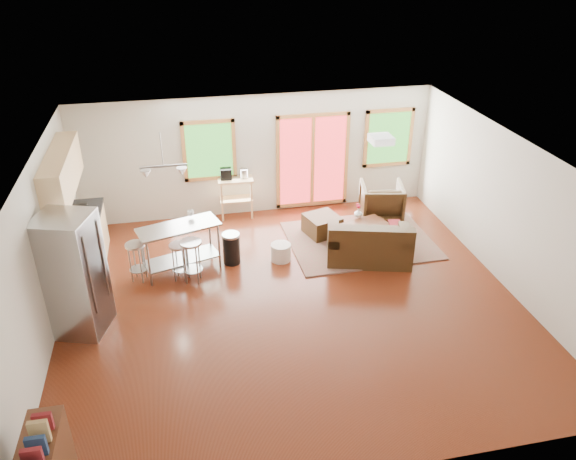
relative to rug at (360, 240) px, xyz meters
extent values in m
cube|color=#3E1509|center=(-1.77, -1.74, -0.02)|extent=(7.50, 7.00, 0.02)
cube|color=silver|center=(-1.77, -1.74, 2.60)|extent=(7.50, 7.00, 0.02)
cube|color=beige|center=(-1.77, 1.77, 1.29)|extent=(7.50, 0.02, 2.60)
cube|color=beige|center=(-5.53, -1.74, 1.29)|extent=(0.02, 7.00, 2.60)
cube|color=beige|center=(1.99, -1.74, 1.29)|extent=(0.02, 7.00, 2.60)
cube|color=beige|center=(-1.77, -5.25, 1.29)|extent=(7.50, 0.02, 2.60)
cube|color=#22551B|center=(-2.77, 1.72, 1.49)|extent=(0.94, 0.02, 1.14)
cube|color=#B06F36|center=(-2.77, 1.72, 2.10)|extent=(1.10, 0.05, 0.08)
cube|color=#B06F36|center=(-2.77, 1.72, 0.88)|extent=(1.10, 0.05, 0.08)
cube|color=#B06F36|center=(-3.28, 1.72, 1.49)|extent=(0.08, 0.05, 1.30)
cube|color=#B06F36|center=(-2.26, 1.72, 1.49)|extent=(0.08, 0.05, 1.30)
cube|color=#AF2226|center=(-0.57, 1.72, 1.09)|extent=(1.44, 0.02, 1.94)
cube|color=#B06F36|center=(-0.57, 1.72, 2.10)|extent=(1.60, 0.05, 0.08)
cube|color=#B06F36|center=(-0.57, 1.72, 0.08)|extent=(1.60, 0.05, 0.08)
cube|color=#B06F36|center=(-1.33, 1.72, 1.09)|extent=(0.08, 0.05, 2.10)
cube|color=#B06F36|center=(0.19, 1.72, 1.09)|extent=(0.08, 0.05, 2.10)
cube|color=#B06F36|center=(-0.57, 1.72, 1.09)|extent=(0.08, 0.05, 1.94)
cube|color=#22551B|center=(1.13, 1.72, 1.49)|extent=(0.94, 0.02, 1.14)
cube|color=#B06F36|center=(1.13, 1.72, 2.10)|extent=(1.10, 0.05, 0.08)
cube|color=#B06F36|center=(1.13, 1.72, 0.88)|extent=(1.10, 0.05, 0.08)
cube|color=#B06F36|center=(0.62, 1.72, 1.49)|extent=(0.08, 0.05, 1.30)
cube|color=#B06F36|center=(1.64, 1.72, 1.49)|extent=(0.08, 0.05, 1.30)
cube|color=#586441|center=(0.00, 0.00, 0.00)|extent=(2.85, 2.22, 0.03)
cube|color=black|center=(-0.07, -0.70, 0.20)|extent=(1.72, 1.25, 0.43)
cube|color=black|center=(-0.15, -1.02, 0.62)|extent=(1.55, 0.61, 0.39)
cube|color=black|center=(-0.71, -0.52, 0.50)|extent=(0.43, 0.90, 0.17)
cube|color=black|center=(0.58, -0.87, 0.50)|extent=(0.43, 0.90, 0.17)
cube|color=black|center=(-0.38, -0.56, 0.48)|extent=(0.77, 0.72, 0.12)
cube|color=black|center=(0.28, -0.74, 0.48)|extent=(0.77, 0.72, 0.12)
cube|color=#3E2112|center=(0.04, -0.08, 0.36)|extent=(1.12, 0.87, 0.04)
cube|color=#3E2112|center=(-0.28, -0.41, 0.16)|extent=(0.07, 0.07, 0.35)
cube|color=#3E2112|center=(0.50, -0.15, 0.16)|extent=(0.07, 0.07, 0.35)
cube|color=#3E2112|center=(-0.42, 0.00, 0.16)|extent=(0.07, 0.07, 0.35)
cube|color=#3E2112|center=(0.36, 0.26, 0.16)|extent=(0.07, 0.07, 0.35)
imported|color=black|center=(0.74, 0.86, 0.43)|extent=(1.01, 0.97, 0.89)
cube|color=black|center=(-0.68, 0.42, 0.20)|extent=(0.78, 0.78, 0.42)
cylinder|color=beige|center=(-1.69, -0.39, 0.15)|extent=(0.50, 0.50, 0.33)
imported|color=silver|center=(0.03, 0.28, 0.47)|extent=(0.22, 0.23, 0.17)
sphere|color=#AF1026|center=(0.05, 0.30, 0.61)|extent=(0.08, 0.08, 0.06)
sphere|color=#AF1026|center=(0.01, 0.25, 0.62)|extent=(0.08, 0.08, 0.06)
sphere|color=#AF1026|center=(0.02, 0.31, 0.64)|extent=(0.08, 0.08, 0.06)
imported|color=maroon|center=(0.53, -0.15, 0.54)|extent=(0.23, 0.07, 0.31)
cube|color=#DEB37A|center=(-5.22, -0.04, 0.44)|extent=(0.60, 2.20, 0.90)
cube|color=black|center=(-5.22, -0.04, 0.91)|extent=(0.64, 2.24, 0.04)
cube|color=#DEB37A|center=(-5.34, -0.04, 1.94)|extent=(0.36, 2.20, 0.70)
cylinder|color=#B7BABC|center=(-5.22, -0.54, 1.02)|extent=(0.12, 0.12, 0.18)
cube|color=black|center=(-5.22, 0.36, 1.03)|extent=(0.22, 0.18, 0.20)
cube|color=#B7BABC|center=(-5.12, -1.76, 0.96)|extent=(0.97, 0.96, 1.95)
cube|color=gray|center=(-4.76, -1.88, 0.96)|extent=(0.24, 0.69, 1.90)
cylinder|color=gray|center=(-4.81, -2.11, 1.12)|extent=(0.03, 0.03, 1.30)
cylinder|color=gray|center=(-4.67, -1.66, 1.12)|extent=(0.03, 0.03, 1.30)
cube|color=#B7BABC|center=(-3.52, -0.37, 0.87)|extent=(1.54, 0.97, 0.04)
cube|color=gray|center=(-3.52, -0.37, 0.22)|extent=(1.42, 0.87, 0.03)
cylinder|color=gray|center=(-4.08, -0.77, 0.42)|extent=(0.05, 0.05, 0.87)
cylinder|color=gray|center=(-2.84, -0.39, 0.42)|extent=(0.05, 0.05, 0.87)
cylinder|color=gray|center=(-4.21, -0.35, 0.42)|extent=(0.05, 0.05, 0.87)
cylinder|color=gray|center=(-2.97, 0.03, 0.42)|extent=(0.05, 0.05, 0.87)
imported|color=silver|center=(-3.29, -0.08, 1.00)|extent=(0.13, 0.11, 0.12)
cylinder|color=#B7BABC|center=(-4.29, -0.55, 0.70)|extent=(0.44, 0.44, 0.04)
cylinder|color=gray|center=(-4.17, -0.49, 0.33)|extent=(0.03, 0.03, 0.69)
cylinder|color=gray|center=(-4.34, -0.43, 0.33)|extent=(0.03, 0.03, 0.69)
cylinder|color=gray|center=(-4.41, -0.60, 0.33)|extent=(0.03, 0.03, 0.69)
cylinder|color=gray|center=(-4.23, -0.67, 0.33)|extent=(0.03, 0.03, 0.69)
cylinder|color=gray|center=(-4.29, -0.55, 0.21)|extent=(0.41, 0.41, 0.02)
cylinder|color=#B7BABC|center=(-3.55, -0.68, 0.67)|extent=(0.42, 0.42, 0.04)
cylinder|color=gray|center=(-3.44, -0.62, 0.32)|extent=(0.03, 0.03, 0.67)
cylinder|color=gray|center=(-3.61, -0.56, 0.32)|extent=(0.03, 0.03, 0.67)
cylinder|color=gray|center=(-3.67, -0.74, 0.32)|extent=(0.03, 0.03, 0.67)
cylinder|color=gray|center=(-3.50, -0.79, 0.32)|extent=(0.03, 0.03, 0.67)
cylinder|color=gray|center=(-3.55, -0.68, 0.20)|extent=(0.38, 0.38, 0.01)
cylinder|color=#B7BABC|center=(-3.35, -0.79, 0.77)|extent=(0.46, 0.46, 0.04)
cylinder|color=gray|center=(-3.22, -0.72, 0.37)|extent=(0.03, 0.03, 0.76)
cylinder|color=gray|center=(-3.42, -0.66, 0.37)|extent=(0.03, 0.03, 0.76)
cylinder|color=gray|center=(-3.47, -0.86, 0.37)|extent=(0.03, 0.03, 0.76)
cylinder|color=gray|center=(-3.27, -0.91, 0.37)|extent=(0.03, 0.03, 0.76)
cylinder|color=gray|center=(-3.35, -0.79, 0.23)|extent=(0.42, 0.42, 0.02)
cylinder|color=black|center=(-2.61, -0.30, 0.27)|extent=(0.42, 0.42, 0.56)
cylinder|color=#B7BABC|center=(-2.61, -0.30, 0.57)|extent=(0.43, 0.43, 0.05)
cube|color=#DEB37A|center=(-2.28, 1.61, 0.85)|extent=(0.75, 0.50, 0.04)
cube|color=#DEB37A|center=(-2.28, 1.61, 0.40)|extent=(0.71, 0.47, 0.03)
cube|color=#DEB37A|center=(-2.60, 1.44, 0.43)|extent=(0.04, 0.04, 0.88)
cube|color=#DEB37A|center=(-1.97, 1.41, 0.43)|extent=(0.04, 0.04, 0.88)
cube|color=#DEB37A|center=(-2.58, 1.81, 0.43)|extent=(0.04, 0.04, 0.88)
cube|color=#DEB37A|center=(-1.95, 1.79, 0.43)|extent=(0.04, 0.04, 0.88)
cube|color=black|center=(-2.46, 1.62, 0.99)|extent=(0.24, 0.22, 0.23)
cylinder|color=#B7BABC|center=(-2.09, 1.60, 0.97)|extent=(0.17, 0.17, 0.19)
cube|color=maroon|center=(-5.07, -5.16, 0.99)|extent=(0.20, 0.06, 0.26)
cube|color=navy|center=(-5.07, -5.00, 0.98)|extent=(0.20, 0.06, 0.24)
cube|color=#A38250|center=(-5.07, -4.83, 1.00)|extent=(0.20, 0.06, 0.28)
cube|color=maroon|center=(-5.06, -4.67, 0.97)|extent=(0.20, 0.06, 0.22)
cube|color=white|center=(-0.17, -1.14, 2.52)|extent=(0.35, 0.35, 0.12)
cylinder|color=gray|center=(-3.67, -0.24, 2.29)|extent=(0.02, 0.02, 0.60)
cube|color=gray|center=(-3.67, -0.24, 1.99)|extent=(0.80, 0.04, 0.03)
cone|color=#B7BABC|center=(-3.97, -0.24, 1.87)|extent=(0.18, 0.18, 0.14)
cone|color=#B7BABC|center=(-3.37, -0.24, 1.87)|extent=(0.18, 0.18, 0.14)
camera|label=1|loc=(-3.41, -9.31, 5.52)|focal=35.00mm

